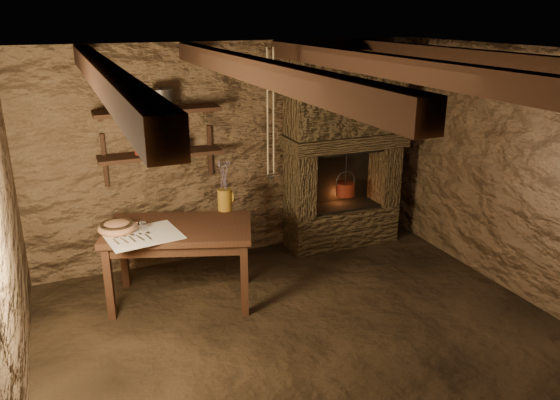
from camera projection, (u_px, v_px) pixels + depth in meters
name	position (u px, v px, depth m)	size (l,w,h in m)	color
floor	(311.00, 339.00, 4.73)	(4.50, 4.50, 0.00)	black
back_wall	(235.00, 153.00, 6.08)	(4.50, 0.04, 2.40)	#493422
front_wall	(499.00, 343.00, 2.59)	(4.50, 0.04, 2.40)	#493422
left_wall	(0.00, 256.00, 3.51)	(0.04, 4.00, 2.40)	#493422
right_wall	(528.00, 178.00, 5.15)	(0.04, 4.00, 2.40)	#493422
ceiling	(317.00, 54.00, 3.94)	(4.50, 4.00, 0.04)	black
beam_far_left	(103.00, 75.00, 3.42)	(0.14, 3.95, 0.16)	black
beam_mid_left	(253.00, 69.00, 3.79)	(0.14, 3.95, 0.16)	black
beam_mid_right	(376.00, 64.00, 4.15)	(0.14, 3.95, 0.16)	black
beam_far_right	(480.00, 60.00, 4.52)	(0.14, 3.95, 0.16)	black
shelf_lower	(161.00, 154.00, 5.59)	(1.25, 0.30, 0.04)	black
shelf_upper	(158.00, 111.00, 5.45)	(1.25, 0.30, 0.04)	black
hearth	(344.00, 145.00, 6.32)	(1.43, 0.51, 2.30)	#382C1C
work_table	(181.00, 261.00, 5.25)	(1.54, 1.18, 0.78)	#321B11
linen_cloth	(143.00, 236.00, 4.91)	(0.63, 0.51, 0.01)	white
pewter_cutlery_row	(144.00, 235.00, 4.89)	(0.53, 0.20, 0.01)	gray
drinking_glasses	(143.00, 226.00, 5.01)	(0.20, 0.06, 0.08)	white
stoneware_jug	(225.00, 189.00, 5.49)	(0.18, 0.18, 0.51)	olive
wooden_bowl	(117.00, 228.00, 4.98)	(0.35, 0.35, 0.12)	#A36B46
iron_stockpot	(162.00, 100.00, 5.43)	(0.24, 0.24, 0.18)	#312E2B
tin_pan	(117.00, 95.00, 5.35)	(0.28, 0.28, 0.04)	gray
small_kettle	(181.00, 146.00, 5.65)	(0.15, 0.11, 0.16)	gray
rusty_tin	(139.00, 150.00, 5.49)	(0.09, 0.09, 0.09)	#5A1A12
red_pot	(345.00, 188.00, 6.45)	(0.28, 0.28, 0.54)	maroon
hanging_ropes	(271.00, 112.00, 5.07)	(0.08, 0.08, 1.20)	tan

